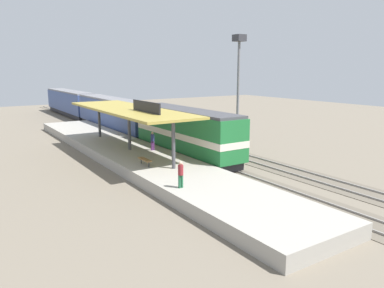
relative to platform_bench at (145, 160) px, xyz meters
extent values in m
plane|color=#706656|center=(8.00, 6.00, -1.34)|extent=(120.00, 120.00, 0.00)
cube|color=#5F5649|center=(6.00, 6.00, -1.32)|extent=(3.20, 110.00, 0.04)
cube|color=gray|center=(5.28, 6.00, -1.26)|extent=(0.10, 110.00, 0.16)
cube|color=gray|center=(6.72, 6.00, -1.26)|extent=(0.10, 110.00, 0.16)
cube|color=#5F5649|center=(10.60, 6.00, -1.32)|extent=(3.20, 110.00, 0.04)
cube|color=gray|center=(9.88, 6.00, -1.26)|extent=(0.10, 110.00, 0.16)
cube|color=gray|center=(11.32, 6.00, -1.26)|extent=(0.10, 110.00, 0.16)
cube|color=#9E998E|center=(1.40, 6.00, -0.89)|extent=(6.00, 44.00, 0.90)
cylinder|color=#47474C|center=(1.40, -2.00, 1.36)|extent=(0.28, 0.28, 3.60)
cylinder|color=#47474C|center=(1.40, 6.00, 1.36)|extent=(0.28, 0.28, 3.60)
cylinder|color=#47474C|center=(1.40, 14.00, 1.36)|extent=(0.28, 0.28, 3.60)
cube|color=#A38E3D|center=(1.40, 6.00, 3.26)|extent=(5.20, 18.00, 0.20)
cube|color=black|center=(1.40, 2.40, 3.81)|extent=(0.12, 4.80, 0.90)
cylinder|color=#333338|center=(0.00, -0.65, -0.23)|extent=(0.07, 0.07, 0.42)
cylinder|color=#333338|center=(0.00, 0.65, -0.23)|extent=(0.07, 0.07, 0.42)
cube|color=brown|center=(0.00, 0.00, 0.02)|extent=(0.44, 1.70, 0.08)
cube|color=#28282D|center=(6.00, 3.62, -0.83)|extent=(2.60, 13.60, 0.70)
cube|color=#1E6B33|center=(6.00, 3.62, 1.27)|extent=(2.90, 14.40, 3.50)
cube|color=#424247|center=(6.00, 3.62, 3.14)|extent=(2.78, 14.11, 0.24)
cube|color=beige|center=(6.00, 3.62, 1.00)|extent=(2.93, 14.43, 0.56)
cube|color=#28282D|center=(6.00, 21.62, -0.83)|extent=(2.60, 19.20, 0.70)
cube|color=#384C84|center=(6.00, 21.62, 1.17)|extent=(2.90, 20.00, 3.30)
cube|color=slate|center=(6.00, 21.62, 2.94)|extent=(2.78, 19.60, 0.24)
cube|color=#28282D|center=(6.00, 42.42, -0.83)|extent=(2.60, 19.20, 0.70)
cube|color=#384C84|center=(6.00, 42.42, 1.17)|extent=(2.90, 20.00, 3.30)
cube|color=slate|center=(6.00, 42.42, 2.94)|extent=(2.78, 19.60, 0.24)
cylinder|color=slate|center=(13.80, 5.49, 4.16)|extent=(0.28, 0.28, 11.00)
cube|color=#333338|center=(13.80, 5.49, 10.01)|extent=(1.10, 1.10, 0.70)
cylinder|color=#663375|center=(2.94, 4.57, -0.02)|extent=(0.16, 0.16, 0.84)
cylinder|color=#663375|center=(3.12, 4.57, -0.02)|extent=(0.16, 0.16, 0.84)
cylinder|color=navy|center=(3.03, 4.57, 0.72)|extent=(0.34, 0.34, 0.64)
sphere|color=tan|center=(3.03, 4.57, 1.15)|extent=(0.23, 0.23, 0.23)
cylinder|color=#23603D|center=(-0.68, -6.26, -0.02)|extent=(0.16, 0.16, 0.84)
cylinder|color=#23603D|center=(-0.50, -6.26, -0.02)|extent=(0.16, 0.16, 0.84)
cylinder|color=maroon|center=(-0.59, -6.26, 0.72)|extent=(0.34, 0.34, 0.64)
sphere|color=tan|center=(-0.59, -6.26, 1.15)|extent=(0.23, 0.23, 0.23)
camera|label=1|loc=(-12.29, -25.45, 6.90)|focal=35.03mm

